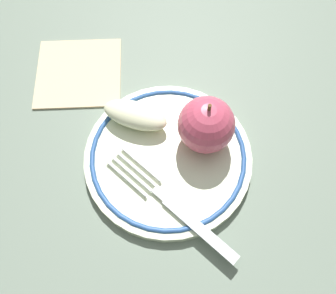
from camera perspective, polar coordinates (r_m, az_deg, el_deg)
ground_plane at (r=0.46m, az=2.01°, el=-0.63°), size 2.00×2.00×0.00m
plate at (r=0.45m, az=0.00°, el=-1.55°), size 0.20×0.20×0.02m
apple_red_whole at (r=0.42m, az=5.85°, el=3.38°), size 0.07×0.07×0.07m
apple_slice_front at (r=0.45m, az=-5.02°, el=4.87°), size 0.09×0.06×0.03m
fork at (r=0.41m, az=1.09°, el=-9.17°), size 0.15×0.13×0.00m
napkin_folded at (r=0.53m, az=-13.46°, el=11.06°), size 0.12×0.12×0.01m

